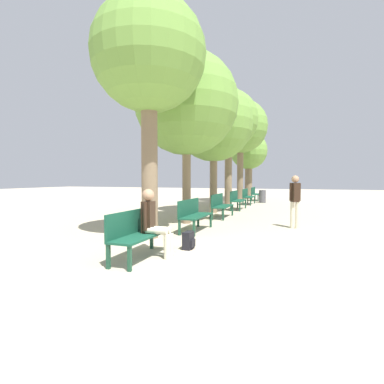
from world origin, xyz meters
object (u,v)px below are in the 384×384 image
at_px(bench_row_2, 220,204).
at_px(bench_row_3, 237,199).
at_px(person_seated, 154,221).
at_px(tree_row_5, 249,152).
at_px(bench_row_1, 193,213).
at_px(tree_row_0, 149,57).
at_px(bench_row_0, 137,231).
at_px(tree_row_2, 214,123).
at_px(bench_row_4, 247,195).
at_px(tree_row_4, 240,127).
at_px(tree_row_1, 186,104).
at_px(trash_bin, 262,196).
at_px(pedestrian_near, 295,198).
at_px(backpack, 189,241).
at_px(tree_row_3, 229,120).
at_px(bench_row_5, 255,193).

xyz_separation_m(bench_row_2, bench_row_3, (0.00, 3.20, 0.00)).
bearing_deg(person_seated, tree_row_5, 93.20).
bearing_deg(bench_row_1, tree_row_0, -118.62).
distance_m(bench_row_0, tree_row_2, 8.72).
bearing_deg(bench_row_4, tree_row_4, 116.26).
bearing_deg(bench_row_3, tree_row_1, -98.16).
height_order(bench_row_0, tree_row_4, tree_row_4).
distance_m(tree_row_1, tree_row_5, 13.05).
height_order(bench_row_4, tree_row_1, tree_row_1).
height_order(bench_row_0, trash_bin, bench_row_0).
relative_size(tree_row_2, person_seated, 4.33).
distance_m(bench_row_0, tree_row_5, 17.87).
height_order(bench_row_4, pedestrian_near, pedestrian_near).
height_order(tree_row_1, backpack, tree_row_1).
bearing_deg(backpack, tree_row_0, 148.90).
distance_m(tree_row_4, tree_row_5, 3.57).
relative_size(bench_row_3, pedestrian_near, 1.02).
height_order(bench_row_3, tree_row_2, tree_row_2).
relative_size(bench_row_1, tree_row_1, 0.29).
bearing_deg(bench_row_2, person_seated, -87.70).
height_order(tree_row_3, pedestrian_near, tree_row_3).
relative_size(bench_row_1, tree_row_0, 0.27).
bearing_deg(pedestrian_near, tree_row_5, 105.35).
distance_m(tree_row_4, person_seated, 14.71).
bearing_deg(tree_row_1, tree_row_3, 90.00).
bearing_deg(pedestrian_near, tree_row_0, -141.35).
relative_size(bench_row_0, tree_row_5, 0.33).
height_order(bench_row_4, tree_row_3, tree_row_3).
xyz_separation_m(bench_row_1, bench_row_2, (0.00, 3.20, 0.00)).
distance_m(bench_row_3, tree_row_2, 3.94).
xyz_separation_m(tree_row_4, person_seated, (0.97, -14.07, -4.15)).
height_order(tree_row_2, pedestrian_near, tree_row_2).
bearing_deg(tree_row_5, backpack, -85.17).
bearing_deg(tree_row_1, tree_row_0, -90.00).
height_order(bench_row_2, tree_row_3, tree_row_3).
bearing_deg(bench_row_2, tree_row_1, -111.39).
height_order(tree_row_0, tree_row_3, tree_row_3).
bearing_deg(bench_row_1, bench_row_5, 90.00).
distance_m(bench_row_2, tree_row_0, 6.16).
distance_m(bench_row_1, person_seated, 3.01).
xyz_separation_m(tree_row_1, trash_bin, (1.43, 9.69, -3.69)).
distance_m(person_seated, trash_bin, 14.06).
xyz_separation_m(bench_row_2, backpack, (0.68, -5.38, -0.35)).
height_order(tree_row_1, tree_row_4, tree_row_4).
bearing_deg(tree_row_0, tree_row_4, 90.00).
distance_m(bench_row_0, person_seated, 0.37).
relative_size(tree_row_2, backpack, 15.22).
bearing_deg(tree_row_0, backpack, -31.10).
xyz_separation_m(bench_row_5, tree_row_2, (-0.72, -8.07, 3.50)).
xyz_separation_m(bench_row_4, tree_row_4, (-0.72, 1.47, 4.33)).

